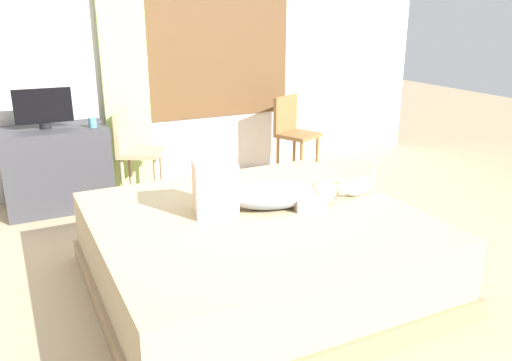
{
  "coord_description": "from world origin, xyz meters",
  "views": [
    {
      "loc": [
        -1.44,
        -2.71,
        1.73
      ],
      "look_at": [
        0.01,
        0.21,
        0.66
      ],
      "focal_mm": 36.57,
      "sensor_mm": 36.0,
      "label": 1
    }
  ],
  "objects_px": {
    "bed": "(256,251)",
    "person_lying": "(259,192)",
    "cup": "(93,123)",
    "chair_spare": "(293,130)",
    "tv_monitor": "(43,108)",
    "cat": "(356,186)",
    "desk": "(57,168)",
    "chair_by_desk": "(133,148)"
  },
  "relations": [
    {
      "from": "desk",
      "to": "chair_spare",
      "type": "distance_m",
      "value": 2.4
    },
    {
      "from": "cat",
      "to": "chair_spare",
      "type": "height_order",
      "value": "chair_spare"
    },
    {
      "from": "person_lying",
      "to": "cup",
      "type": "height_order",
      "value": "person_lying"
    },
    {
      "from": "bed",
      "to": "cup",
      "type": "relative_size",
      "value": 22.77
    },
    {
      "from": "tv_monitor",
      "to": "chair_by_desk",
      "type": "relative_size",
      "value": 0.56
    },
    {
      "from": "cup",
      "to": "person_lying",
      "type": "bearing_deg",
      "value": -69.73
    },
    {
      "from": "desk",
      "to": "tv_monitor",
      "type": "xyz_separation_m",
      "value": [
        -0.05,
        -0.0,
        0.55
      ]
    },
    {
      "from": "cup",
      "to": "chair_by_desk",
      "type": "relative_size",
      "value": 0.1
    },
    {
      "from": "person_lying",
      "to": "cat",
      "type": "bearing_deg",
      "value": -5.45
    },
    {
      "from": "bed",
      "to": "person_lying",
      "type": "height_order",
      "value": "person_lying"
    },
    {
      "from": "cat",
      "to": "chair_by_desk",
      "type": "xyz_separation_m",
      "value": [
        -1.06,
        1.99,
        -0.07
      ]
    },
    {
      "from": "chair_by_desk",
      "to": "chair_spare",
      "type": "height_order",
      "value": "same"
    },
    {
      "from": "chair_by_desk",
      "to": "cup",
      "type": "bearing_deg",
      "value": -173.6
    },
    {
      "from": "tv_monitor",
      "to": "chair_spare",
      "type": "bearing_deg",
      "value": -2.61
    },
    {
      "from": "cup",
      "to": "chair_by_desk",
      "type": "distance_m",
      "value": 0.45
    },
    {
      "from": "cat",
      "to": "tv_monitor",
      "type": "xyz_separation_m",
      "value": [
        -1.79,
        2.09,
        0.35
      ]
    },
    {
      "from": "cat",
      "to": "cup",
      "type": "xyz_separation_m",
      "value": [
        -1.41,
        1.95,
        0.21
      ]
    },
    {
      "from": "tv_monitor",
      "to": "chair_by_desk",
      "type": "height_order",
      "value": "tv_monitor"
    },
    {
      "from": "person_lying",
      "to": "cat",
      "type": "xyz_separation_m",
      "value": [
        0.72,
        -0.07,
        -0.05
      ]
    },
    {
      "from": "cat",
      "to": "chair_by_desk",
      "type": "relative_size",
      "value": 0.41
    },
    {
      "from": "tv_monitor",
      "to": "cup",
      "type": "height_order",
      "value": "tv_monitor"
    },
    {
      "from": "bed",
      "to": "cup",
      "type": "bearing_deg",
      "value": 108.07
    },
    {
      "from": "person_lying",
      "to": "chair_spare",
      "type": "bearing_deg",
      "value": 54.49
    },
    {
      "from": "person_lying",
      "to": "desk",
      "type": "distance_m",
      "value": 2.28
    },
    {
      "from": "desk",
      "to": "bed",
      "type": "bearing_deg",
      "value": -65.31
    },
    {
      "from": "cat",
      "to": "chair_spare",
      "type": "distance_m",
      "value": 2.09
    },
    {
      "from": "cup",
      "to": "chair_spare",
      "type": "xyz_separation_m",
      "value": [
        2.06,
        0.03,
        -0.28
      ]
    },
    {
      "from": "cat",
      "to": "chair_spare",
      "type": "xyz_separation_m",
      "value": [
        0.65,
        1.98,
        -0.07
      ]
    },
    {
      "from": "person_lying",
      "to": "cat",
      "type": "relative_size",
      "value": 2.65
    },
    {
      "from": "bed",
      "to": "desk",
      "type": "distance_m",
      "value": 2.31
    },
    {
      "from": "person_lying",
      "to": "cup",
      "type": "distance_m",
      "value": 2.01
    },
    {
      "from": "bed",
      "to": "cup",
      "type": "xyz_separation_m",
      "value": [
        -0.64,
        1.95,
        0.53
      ]
    },
    {
      "from": "desk",
      "to": "chair_spare",
      "type": "bearing_deg",
      "value": -2.67
    },
    {
      "from": "tv_monitor",
      "to": "desk",
      "type": "bearing_deg",
      "value": 0.0
    },
    {
      "from": "cat",
      "to": "tv_monitor",
      "type": "relative_size",
      "value": 0.74
    },
    {
      "from": "person_lying",
      "to": "chair_spare",
      "type": "height_order",
      "value": "chair_spare"
    },
    {
      "from": "cup",
      "to": "cat",
      "type": "bearing_deg",
      "value": -54.09
    },
    {
      "from": "person_lying",
      "to": "chair_spare",
      "type": "relative_size",
      "value": 1.09
    },
    {
      "from": "cup",
      "to": "chair_spare",
      "type": "relative_size",
      "value": 0.1
    },
    {
      "from": "bed",
      "to": "desk",
      "type": "relative_size",
      "value": 2.24
    },
    {
      "from": "desk",
      "to": "chair_spare",
      "type": "relative_size",
      "value": 1.05
    },
    {
      "from": "tv_monitor",
      "to": "chair_by_desk",
      "type": "distance_m",
      "value": 0.84
    }
  ]
}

